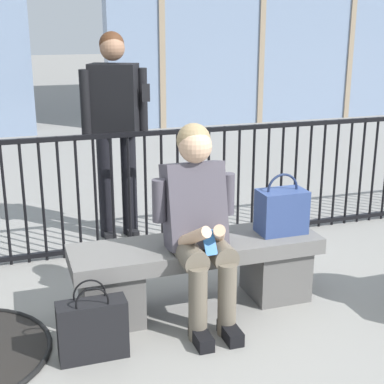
# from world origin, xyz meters

# --- Properties ---
(ground_plane) EXTENTS (60.00, 60.00, 0.00)m
(ground_plane) POSITION_xyz_m (0.00, 0.00, 0.00)
(ground_plane) COLOR gray
(stone_bench) EXTENTS (1.60, 0.44, 0.45)m
(stone_bench) POSITION_xyz_m (0.00, 0.00, 0.27)
(stone_bench) COLOR slate
(stone_bench) RESTS_ON ground
(seated_person_with_phone) EXTENTS (0.52, 0.66, 1.21)m
(seated_person_with_phone) POSITION_xyz_m (-0.03, -0.13, 0.65)
(seated_person_with_phone) COLOR #6B6051
(seated_person_with_phone) RESTS_ON ground
(handbag_on_bench) EXTENTS (0.31, 0.19, 0.40)m
(handbag_on_bench) POSITION_xyz_m (0.58, -0.01, 0.60)
(handbag_on_bench) COLOR #33477F
(handbag_on_bench) RESTS_ON stone_bench
(shopping_bag) EXTENTS (0.38, 0.14, 0.45)m
(shopping_bag) POSITION_xyz_m (-0.73, -0.38, 0.17)
(shopping_bag) COLOR black
(shopping_bag) RESTS_ON ground
(bystander_at_railing) EXTENTS (0.55, 0.37, 1.71)m
(bystander_at_railing) POSITION_xyz_m (-0.22, 1.45, 1.00)
(bystander_at_railing) COLOR black
(bystander_at_railing) RESTS_ON ground
(plaza_railing) EXTENTS (7.37, 0.04, 0.97)m
(plaza_railing) POSITION_xyz_m (0.00, 1.07, 0.49)
(plaza_railing) COLOR black
(plaza_railing) RESTS_ON ground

